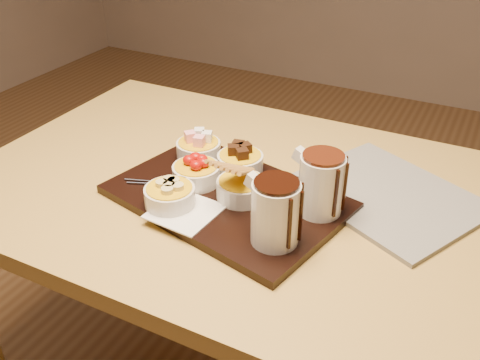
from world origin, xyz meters
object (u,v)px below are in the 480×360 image
at_px(serving_board, 227,198).
at_px(bowl_strawberries, 196,174).
at_px(pitcher_dark_chocolate, 275,214).
at_px(dining_table, 242,223).
at_px(pitcher_milk_chocolate, 321,185).
at_px(newspaper, 386,195).

bearing_deg(serving_board, bowl_strawberries, -176.42).
bearing_deg(serving_board, pitcher_dark_chocolate, -19.98).
xyz_separation_m(dining_table, serving_board, (-0.00, -0.07, 0.11)).
relative_size(bowl_strawberries, pitcher_dark_chocolate, 0.85).
bearing_deg(pitcher_dark_chocolate, dining_table, 144.56).
height_order(dining_table, pitcher_dark_chocolate, pitcher_dark_chocolate).
bearing_deg(pitcher_milk_chocolate, dining_table, -179.46).
bearing_deg(bowl_strawberries, serving_board, -9.34).
distance_m(dining_table, newspaper, 0.32).
xyz_separation_m(dining_table, pitcher_milk_chocolate, (0.19, -0.04, 0.18)).
height_order(dining_table, serving_board, serving_board).
height_order(serving_board, pitcher_milk_chocolate, pitcher_milk_chocolate).
relative_size(bowl_strawberries, pitcher_milk_chocolate, 0.85).
bearing_deg(newspaper, serving_board, -123.44).
xyz_separation_m(dining_table, bowl_strawberries, (-0.08, -0.06, 0.14)).
distance_m(serving_board, pitcher_milk_chocolate, 0.20).
distance_m(pitcher_milk_chocolate, newspaper, 0.18).
bearing_deg(pitcher_milk_chocolate, newspaper, 66.49).
height_order(dining_table, pitcher_milk_chocolate, pitcher_milk_chocolate).
distance_m(dining_table, bowl_strawberries, 0.17).
distance_m(pitcher_dark_chocolate, pitcher_milk_chocolate, 0.13).
bearing_deg(serving_board, newspaper, 42.85).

